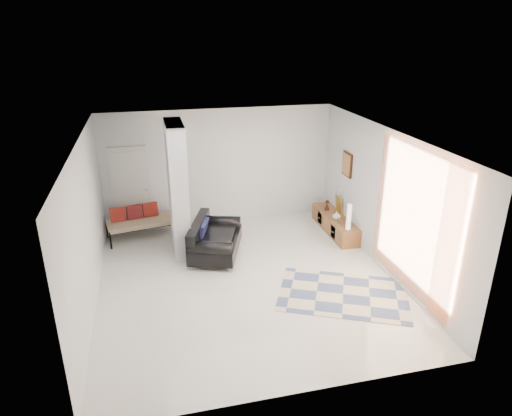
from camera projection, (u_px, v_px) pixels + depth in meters
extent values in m
plane|color=silver|center=(247.00, 280.00, 8.78)|extent=(6.00, 6.00, 0.00)
plane|color=white|center=(246.00, 137.00, 7.74)|extent=(6.00, 6.00, 0.00)
plane|color=silver|center=(219.00, 167.00, 10.96)|extent=(6.00, 0.00, 6.00)
plane|color=silver|center=(299.00, 304.00, 5.55)|extent=(6.00, 0.00, 6.00)
plane|color=silver|center=(87.00, 228.00, 7.65)|extent=(0.00, 6.00, 6.00)
plane|color=silver|center=(384.00, 201.00, 8.86)|extent=(0.00, 6.00, 6.00)
cube|color=#A6ABAE|center=(178.00, 189.00, 9.46)|extent=(0.35, 1.20, 2.80)
cube|color=silver|center=(131.00, 189.00, 10.61)|extent=(0.85, 0.06, 2.04)
plane|color=#FF7843|center=(413.00, 221.00, 7.79)|extent=(0.00, 2.55, 2.55)
cube|color=#32180D|center=(347.00, 164.00, 10.29)|extent=(0.04, 0.45, 0.55)
cube|color=brown|center=(335.00, 224.00, 10.79)|extent=(0.45, 1.89, 0.40)
cube|color=#32180D|center=(333.00, 232.00, 10.36)|extent=(0.02, 0.25, 0.28)
cube|color=#32180D|center=(320.00, 218.00, 11.12)|extent=(0.02, 0.25, 0.28)
cube|color=gold|center=(339.00, 204.00, 10.92)|extent=(0.09, 0.32, 0.40)
cube|color=silver|center=(339.00, 221.00, 10.29)|extent=(0.04, 0.10, 0.12)
cylinder|color=silver|center=(193.00, 267.00, 9.18)|extent=(0.05, 0.05, 0.10)
cylinder|color=silver|center=(205.00, 239.00, 10.39)|extent=(0.05, 0.05, 0.10)
cylinder|color=silver|center=(229.00, 268.00, 9.12)|extent=(0.05, 0.05, 0.10)
cylinder|color=silver|center=(237.00, 240.00, 10.33)|extent=(0.05, 0.05, 0.10)
cube|color=black|center=(216.00, 244.00, 9.68)|extent=(1.37, 1.76, 0.30)
cube|color=black|center=(198.00, 229.00, 9.59)|extent=(0.69, 1.53, 0.36)
cylinder|color=black|center=(210.00, 248.00, 8.99)|extent=(0.92, 0.55, 0.28)
cylinder|color=black|center=(221.00, 222.00, 10.20)|extent=(0.92, 0.55, 0.28)
cube|color=black|center=(204.00, 229.00, 9.57)|extent=(0.32, 0.58, 0.31)
cylinder|color=black|center=(111.00, 241.00, 9.94)|extent=(0.04, 0.04, 0.40)
cylinder|color=black|center=(179.00, 229.00, 10.52)|extent=(0.04, 0.04, 0.40)
cylinder|color=black|center=(107.00, 230.00, 10.47)|extent=(0.04, 0.04, 0.40)
cylinder|color=black|center=(173.00, 219.00, 11.05)|extent=(0.04, 0.04, 0.40)
cube|color=beige|center=(142.00, 222.00, 10.43)|extent=(1.64, 0.91, 0.12)
cube|color=maroon|center=(118.00, 214.00, 10.29)|extent=(0.36, 0.22, 0.33)
cube|color=maroon|center=(134.00, 212.00, 10.42)|extent=(0.36, 0.22, 0.33)
cube|color=maroon|center=(150.00, 210.00, 10.56)|extent=(0.36, 0.22, 0.33)
cube|color=beige|center=(343.00, 294.00, 8.31)|extent=(2.73, 2.36, 0.01)
cylinder|color=white|center=(349.00, 217.00, 9.93)|extent=(0.11, 0.11, 0.58)
imported|color=silver|center=(337.00, 215.00, 10.52)|extent=(0.19, 0.19, 0.19)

